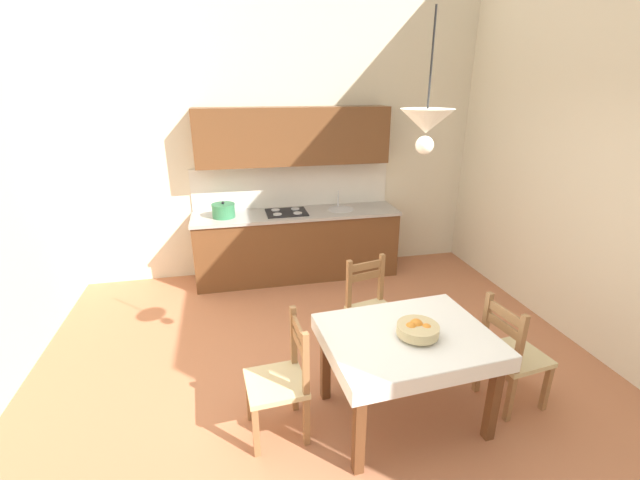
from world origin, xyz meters
TOP-DOWN VIEW (x-y plane):
  - ground_plane at (0.00, 0.00)m, footprint 5.81×6.27m
  - wall_back at (0.00, 2.90)m, footprint 5.81×0.12m
  - kitchen_cabinetry at (0.12, 2.56)m, footprint 2.66×0.63m
  - dining_table at (0.49, -0.22)m, footprint 1.27×1.01m
  - dining_chair_window_side at (1.38, -0.25)m, footprint 0.47×0.47m
  - dining_chair_kitchen_side at (0.53, 0.67)m, footprint 0.50×0.50m
  - dining_chair_tv_side at (-0.44, -0.16)m, footprint 0.45×0.45m
  - fruit_bowl at (0.53, -0.28)m, footprint 0.30×0.30m
  - pendant_lamp at (0.46, -0.28)m, footprint 0.32×0.32m

SIDE VIEW (x-z plane):
  - ground_plane at x=0.00m, z-range -0.10..0.00m
  - dining_chair_window_side at x=1.38m, z-range -0.02..0.91m
  - dining_chair_kitchen_side at x=0.53m, z-range -0.02..0.91m
  - dining_chair_tv_side at x=-0.44m, z-range -0.02..0.91m
  - dining_table at x=0.49m, z-range 0.24..0.99m
  - fruit_bowl at x=0.53m, z-range 0.75..0.87m
  - kitchen_cabinetry at x=0.12m, z-range -0.24..1.96m
  - wall_back at x=0.00m, z-range 0.00..4.26m
  - pendant_lamp at x=0.46m, z-range 1.84..2.64m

